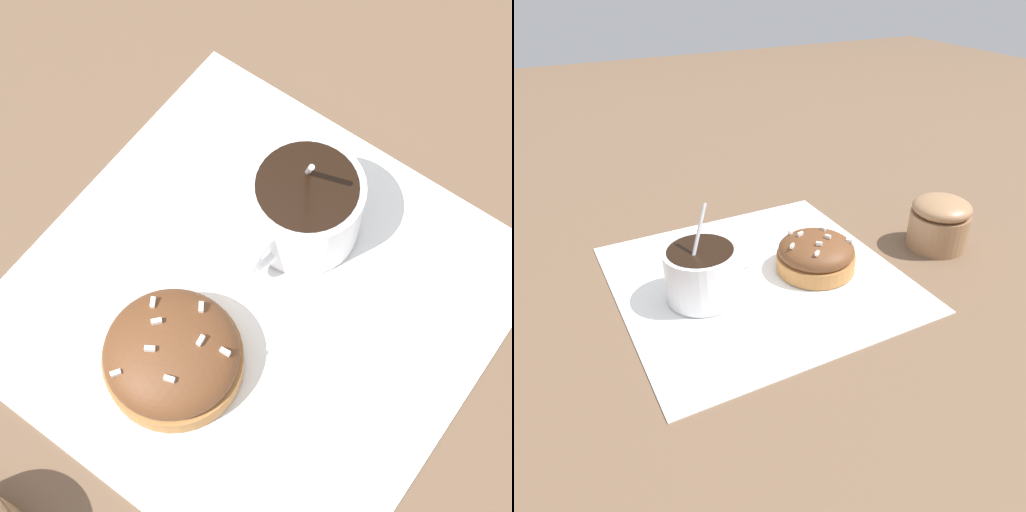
% 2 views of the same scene
% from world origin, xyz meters
% --- Properties ---
extents(ground_plane, '(3.00, 3.00, 0.00)m').
position_xyz_m(ground_plane, '(0.00, 0.00, 0.00)').
color(ground_plane, brown).
extents(paper_napkin, '(0.33, 0.33, 0.00)m').
position_xyz_m(paper_napkin, '(0.00, 0.00, 0.00)').
color(paper_napkin, white).
rests_on(paper_napkin, ground_plane).
extents(coffee_cup, '(0.11, 0.08, 0.11)m').
position_xyz_m(coffee_cup, '(-0.07, -0.01, 0.04)').
color(coffee_cup, white).
rests_on(coffee_cup, paper_napkin).
extents(frosted_pastry, '(0.10, 0.10, 0.05)m').
position_xyz_m(frosted_pastry, '(0.07, -0.01, 0.02)').
color(frosted_pastry, '#B2753D').
rests_on(frosted_pastry, paper_napkin).
extents(sugar_bowl, '(0.08, 0.08, 0.07)m').
position_xyz_m(sugar_bowl, '(0.25, -0.03, 0.04)').
color(sugar_bowl, '#99704C').
rests_on(sugar_bowl, ground_plane).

